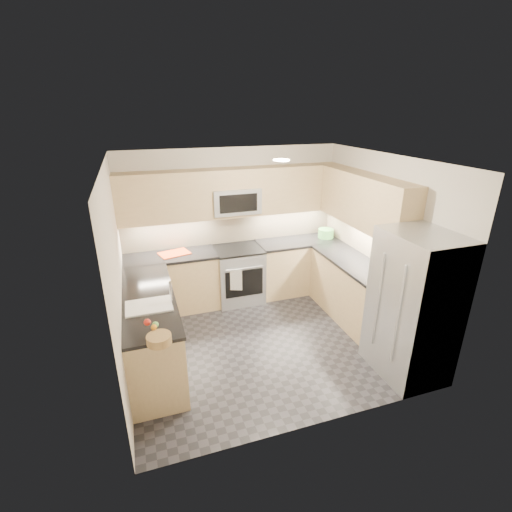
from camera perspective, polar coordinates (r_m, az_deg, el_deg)
name	(u,v)px	position (r m, az deg, el deg)	size (l,w,h in m)	color
floor	(264,340)	(5.41, 1.20, -12.73)	(3.60, 3.20, 0.00)	black
ceiling	(265,160)	(4.48, 1.46, 14.58)	(3.60, 3.20, 0.02)	beige
wall_back	(232,224)	(6.25, -3.64, 4.92)	(3.60, 0.02, 2.50)	beige
wall_front	(323,321)	(3.50, 10.30, -9.83)	(3.60, 0.02, 2.50)	beige
wall_left	(118,277)	(4.57, -20.48, -3.06)	(0.02, 3.20, 2.50)	beige
wall_right	(382,243)	(5.64, 18.83, 1.84)	(0.02, 3.20, 2.50)	beige
base_cab_back_left	(173,284)	(6.09, -12.69, -4.16)	(1.42, 0.60, 0.90)	tan
base_cab_back_right	(297,266)	(6.61, 6.37, -1.59)	(1.42, 0.60, 0.90)	tan
base_cab_right	(353,291)	(5.89, 14.67, -5.29)	(0.60, 1.70, 0.90)	tan
base_cab_peninsula	(152,331)	(4.94, -15.72, -11.10)	(0.60, 2.00, 0.90)	tan
countertop_back_left	(170,256)	(5.90, -13.06, -0.05)	(1.42, 0.63, 0.04)	black
countertop_back_right	(298,241)	(6.44, 6.55, 2.24)	(1.42, 0.63, 0.04)	black
countertop_right	(356,263)	(5.70, 15.12, -1.08)	(0.63, 1.70, 0.04)	black
countertop_peninsula	(148,298)	(4.70, -16.30, -6.28)	(0.63, 2.00, 0.04)	black
upper_cab_back	(234,192)	(5.94, -3.33, 9.76)	(3.60, 0.35, 0.75)	tan
upper_cab_right	(365,201)	(5.59, 16.43, 8.14)	(0.35, 1.95, 0.75)	tan
backsplash_back	(233,227)	(6.26, -3.62, 4.42)	(3.60, 0.01, 0.51)	tan
backsplash_right	(364,237)	(5.99, 16.21, 2.77)	(0.01, 2.30, 0.51)	tan
gas_range	(239,275)	(6.24, -2.69, -2.91)	(0.76, 0.65, 0.91)	#ABAFB4
range_cooktop	(238,249)	(6.06, -2.77, 1.04)	(0.76, 0.65, 0.03)	black
oven_door_glass	(244,283)	(5.95, -1.82, -4.22)	(0.62, 0.02, 0.45)	black
oven_handle	(244,268)	(5.82, -1.79, -1.92)	(0.02, 0.02, 0.60)	#B2B5BA
microwave	(235,200)	(5.94, -3.24, 8.54)	(0.76, 0.40, 0.40)	#9FA2A7
microwave_door	(239,203)	(5.75, -2.69, 8.09)	(0.60, 0.01, 0.28)	black
refrigerator	(413,306)	(4.76, 23.05, -7.14)	(0.70, 0.90, 1.80)	#A4A8AC
fridge_handle_left	(398,315)	(4.40, 20.96, -8.54)	(0.02, 0.02, 1.20)	#B2B5BA
fridge_handle_right	(378,300)	(4.64, 18.22, -6.50)	(0.02, 0.02, 1.20)	#B2B5BA
sink_basin	(150,311)	(4.50, -16.06, -8.18)	(0.52, 0.38, 0.16)	white
faucet	(171,293)	(4.42, -12.97, -5.51)	(0.03, 0.03, 0.28)	silver
utensil_bowl	(326,233)	(6.63, 10.70, 3.46)	(0.27, 0.27, 0.15)	#4C9F44
cutting_board	(174,253)	(5.94, -12.46, 0.40)	(0.45, 0.32, 0.01)	#DC4214
fruit_basket	(159,339)	(3.80, -14.68, -12.29)	(0.24, 0.24, 0.09)	#A27F4B
fruit_apple	(147,322)	(3.95, -16.38, -9.76)	(0.07, 0.07, 0.07)	red
fruit_pear	(155,325)	(3.89, -15.21, -10.16)	(0.06, 0.06, 0.06)	#6AB54D
dish_towel_check	(236,280)	(5.84, -3.08, -3.70)	(0.19, 0.02, 0.35)	white
fruit_orange	(154,327)	(3.86, -15.43, -10.51)	(0.06, 0.06, 0.06)	orange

